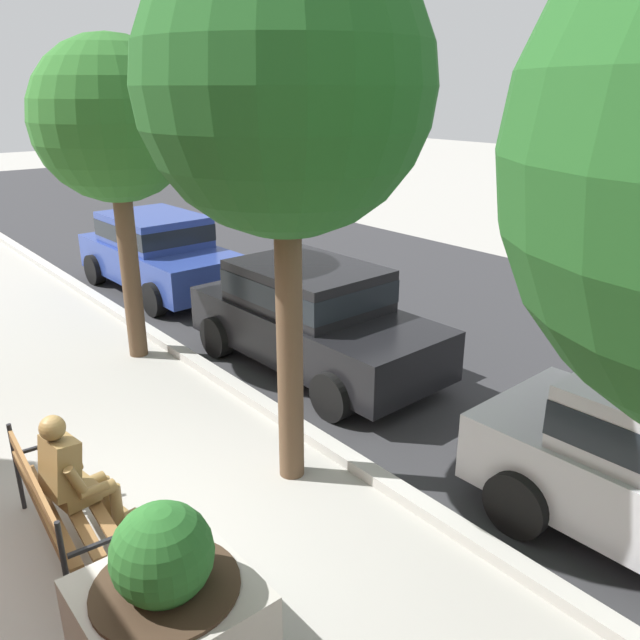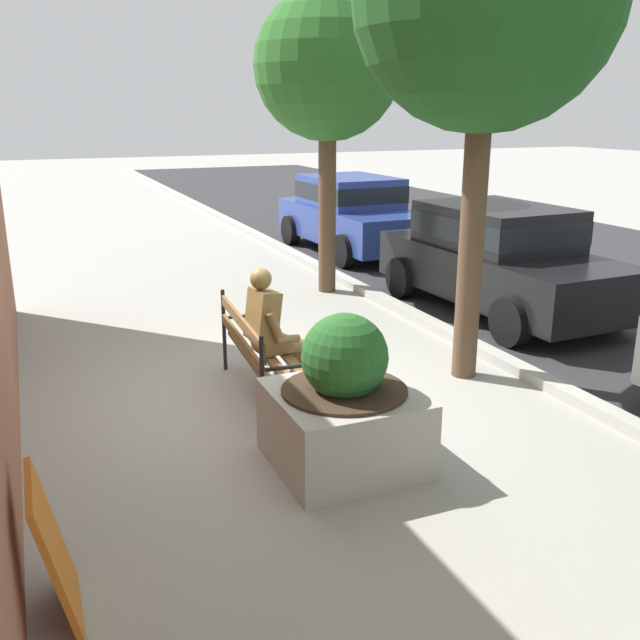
{
  "view_description": "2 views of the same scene",
  "coord_description": "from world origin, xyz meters",
  "views": [
    {
      "loc": [
        5.04,
        -1.22,
        3.96
      ],
      "look_at": [
        -1.56,
        4.23,
        0.8
      ],
      "focal_mm": 35.48,
      "sensor_mm": 36.0,
      "label": 1
    },
    {
      "loc": [
        6.52,
        -2.1,
        2.88
      ],
      "look_at": [
        -0.02,
        0.67,
        0.75
      ],
      "focal_mm": 39.43,
      "sensor_mm": 36.0,
      "label": 2
    }
  ],
  "objects": [
    {
      "name": "ground_plane",
      "position": [
        0.0,
        0.0,
        0.0
      ],
      "size": [
        80.0,
        80.0,
        0.0
      ],
      "primitive_type": "plane",
      "color": "#9E9B93"
    },
    {
      "name": "street_surface",
      "position": [
        0.0,
        7.5,
        0.0
      ],
      "size": [
        60.0,
        9.0,
        0.01
      ],
      "primitive_type": "cube",
      "color": "#2D2D30",
      "rests_on": "ground"
    },
    {
      "name": "curb_stone",
      "position": [
        0.0,
        2.9,
        0.06
      ],
      "size": [
        60.0,
        0.2,
        0.12
      ],
      "primitive_type": "cube",
      "color": "#B2AFA8",
      "rests_on": "ground"
    },
    {
      "name": "park_bench",
      "position": [
        -0.03,
        -0.04,
        0.54
      ],
      "size": [
        1.83,
        0.66,
        0.95
      ],
      "color": "brown",
      "rests_on": "ground"
    },
    {
      "name": "bronze_statue_seated",
      "position": [
        -0.01,
        0.17,
        0.67
      ],
      "size": [
        0.6,
        0.82,
        1.37
      ],
      "color": "olive",
      "rests_on": "ground"
    },
    {
      "name": "concrete_planter",
      "position": [
        1.65,
        0.18,
        0.52
      ],
      "size": [
        1.16,
        1.16,
        1.32
      ],
      "color": "#A8A399",
      "rests_on": "ground"
    },
    {
      "name": "street_tree_near_bench",
      "position": [
        -3.85,
        2.41,
        3.49
      ],
      "size": [
        2.26,
        2.26,
        4.66
      ],
      "color": "brown",
      "rests_on": "ground"
    },
    {
      "name": "street_tree_down_street",
      "position": [
        0.3,
        2.3,
        3.94
      ],
      "size": [
        2.67,
        2.67,
        5.31
      ],
      "color": "brown",
      "rests_on": "ground"
    },
    {
      "name": "parked_car_blue",
      "position": [
        -6.74,
        4.23,
        0.84
      ],
      "size": [
        4.15,
        2.02,
        1.56
      ],
      "color": "navy",
      "rests_on": "ground"
    },
    {
      "name": "parked_car_black",
      "position": [
        -1.75,
        4.23,
        0.84
      ],
      "size": [
        4.15,
        2.02,
        1.56
      ],
      "color": "black",
      "rests_on": "ground"
    }
  ]
}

